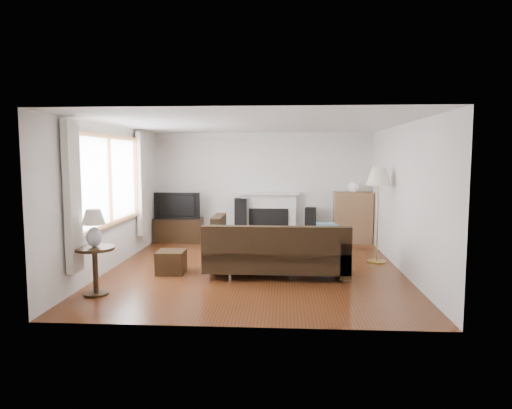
# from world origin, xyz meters

# --- Properties ---
(room) EXTENTS (5.10, 5.60, 2.54)m
(room) POSITION_xyz_m (0.00, 0.00, 1.25)
(room) COLOR #592A13
(room) RESTS_ON ground
(window) EXTENTS (0.12, 2.74, 1.54)m
(window) POSITION_xyz_m (-2.45, -0.20, 1.55)
(window) COLOR brown
(window) RESTS_ON room
(curtain_near) EXTENTS (0.10, 0.35, 2.10)m
(curtain_near) POSITION_xyz_m (-2.40, -1.72, 1.40)
(curtain_near) COLOR beige
(curtain_near) RESTS_ON room
(curtain_far) EXTENTS (0.10, 0.35, 2.10)m
(curtain_far) POSITION_xyz_m (-2.40, 1.32, 1.40)
(curtain_far) COLOR beige
(curtain_far) RESTS_ON room
(fireplace) EXTENTS (1.40, 0.26, 1.15)m
(fireplace) POSITION_xyz_m (0.15, 2.64, 0.57)
(fireplace) COLOR white
(fireplace) RESTS_ON room
(tv_stand) EXTENTS (1.09, 0.49, 0.54)m
(tv_stand) POSITION_xyz_m (-1.93, 2.48, 0.27)
(tv_stand) COLOR black
(tv_stand) RESTS_ON ground
(television) EXTENTS (1.04, 0.14, 0.60)m
(television) POSITION_xyz_m (-1.93, 2.48, 0.84)
(television) COLOR black
(television) RESTS_ON tv_stand
(speaker_left) EXTENTS (0.31, 0.36, 1.00)m
(speaker_left) POSITION_xyz_m (-0.50, 2.54, 0.50)
(speaker_left) COLOR black
(speaker_left) RESTS_ON ground
(speaker_right) EXTENTS (0.27, 0.30, 0.80)m
(speaker_right) POSITION_xyz_m (1.10, 2.55, 0.40)
(speaker_right) COLOR black
(speaker_right) RESTS_ON ground
(bookshelf) EXTENTS (0.84, 0.40, 1.16)m
(bookshelf) POSITION_xyz_m (2.05, 2.52, 0.58)
(bookshelf) COLOR brown
(bookshelf) RESTS_ON ground
(globe_lamp) EXTENTS (0.24, 0.24, 0.24)m
(globe_lamp) POSITION_xyz_m (2.05, 2.52, 1.28)
(globe_lamp) COLOR white
(globe_lamp) RESTS_ON bookshelf
(sectional_sofa) EXTENTS (2.53, 1.85, 0.82)m
(sectional_sofa) POSITION_xyz_m (0.38, -0.43, 0.41)
(sectional_sofa) COLOR black
(sectional_sofa) RESTS_ON ground
(coffee_table) EXTENTS (1.20, 0.83, 0.43)m
(coffee_table) POSITION_xyz_m (0.53, 0.97, 0.21)
(coffee_table) COLOR #996C49
(coffee_table) RESTS_ON ground
(footstool) EXTENTS (0.46, 0.46, 0.38)m
(footstool) POSITION_xyz_m (-1.38, -0.39, 0.19)
(footstool) COLOR black
(footstool) RESTS_ON ground
(floor_lamp) EXTENTS (0.46, 0.46, 1.76)m
(floor_lamp) POSITION_xyz_m (2.22, 0.63, 0.88)
(floor_lamp) COLOR #A78E3A
(floor_lamp) RESTS_ON ground
(side_table) EXTENTS (0.55, 0.55, 0.69)m
(side_table) POSITION_xyz_m (-2.15, -1.65, 0.34)
(side_table) COLOR black
(side_table) RESTS_ON ground
(table_lamp) EXTENTS (0.33, 0.33, 0.53)m
(table_lamp) POSITION_xyz_m (-2.15, -1.65, 0.95)
(table_lamp) COLOR silver
(table_lamp) RESTS_ON side_table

